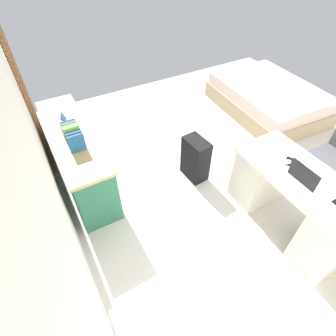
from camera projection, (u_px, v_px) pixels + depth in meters
name	position (u px, v px, depth m)	size (l,w,h in m)	color
ground_plane	(235.00, 164.00, 3.82)	(5.72, 5.72, 0.00)	beige
wall_back	(28.00, 139.00, 2.04)	(4.18, 0.10, 2.72)	white
door_wooden	(25.00, 92.00, 3.26)	(0.88, 0.05, 2.04)	brown
desk	(294.00, 201.00, 2.82)	(1.45, 0.69, 0.76)	silver
office_chair	(334.00, 161.00, 3.25)	(0.52, 0.52, 0.94)	black
credenza	(78.00, 157.00, 3.34)	(1.80, 0.48, 0.78)	#28664C
bed	(268.00, 99.00, 4.67)	(1.99, 1.53, 0.58)	tan
suitcase_black	(195.00, 159.00, 3.45)	(0.36, 0.22, 0.59)	black
laptop	(306.00, 177.00, 2.51)	(0.31, 0.23, 0.21)	silver
computer_mouse	(287.00, 162.00, 2.71)	(0.06, 0.10, 0.03)	white
cell_phone_by_mouse	(289.00, 161.00, 2.74)	(0.07, 0.14, 0.01)	black
book_row	(73.00, 135.00, 2.85)	(0.31, 0.17, 0.24)	#1E5A8D
figurine_small	(62.00, 115.00, 3.23)	(0.08, 0.08, 0.11)	#4C7FBF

